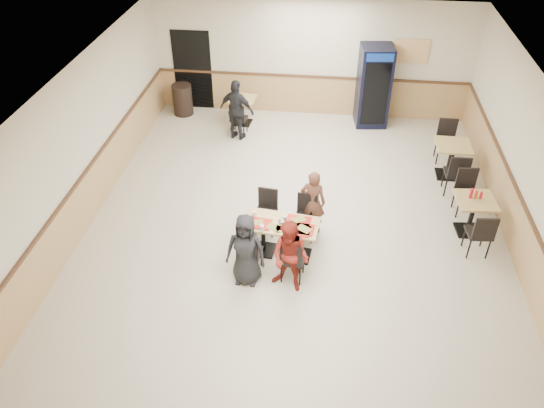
# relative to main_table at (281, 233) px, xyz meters

# --- Properties ---
(ground) EXTENTS (10.00, 10.00, 0.00)m
(ground) POSITION_rel_main_table_xyz_m (0.19, 0.69, -0.47)
(ground) COLOR beige
(ground) RESTS_ON ground
(room_shell) EXTENTS (10.00, 10.00, 10.00)m
(room_shell) POSITION_rel_main_table_xyz_m (1.96, 3.24, 0.11)
(room_shell) COLOR silver
(room_shell) RESTS_ON ground
(main_table) EXTENTS (1.38, 0.81, 0.70)m
(main_table) POSITION_rel_main_table_xyz_m (0.00, 0.00, 0.00)
(main_table) COLOR black
(main_table) RESTS_ON ground
(main_chairs) EXTENTS (1.34, 1.66, 0.89)m
(main_chairs) POSITION_rel_main_table_xyz_m (-0.05, 0.01, -0.02)
(main_chairs) COLOR black
(main_chairs) RESTS_ON ground
(diner_woman_left) EXTENTS (0.69, 0.47, 1.36)m
(diner_woman_left) POSITION_rel_main_table_xyz_m (-0.51, -0.74, 0.21)
(diner_woman_left) COLOR black
(diner_woman_left) RESTS_ON ground
(diner_woman_right) EXTENTS (0.80, 0.72, 1.35)m
(diner_woman_right) POSITION_rel_main_table_xyz_m (0.23, -0.83, 0.21)
(diner_woman_right) COLOR maroon
(diner_woman_right) RESTS_ON ground
(diner_man_opposite) EXTENTS (0.53, 0.39, 1.32)m
(diner_man_opposite) POSITION_rel_main_table_xyz_m (0.51, 0.74, 0.19)
(diner_man_opposite) COLOR brown
(diner_man_opposite) RESTS_ON ground
(lone_diner) EXTENTS (0.95, 0.62, 1.50)m
(lone_diner) POSITION_rel_main_table_xyz_m (-1.49, 4.10, 0.28)
(lone_diner) COLOR black
(lone_diner) RESTS_ON ground
(tabletop_clutter) EXTENTS (1.21, 0.61, 0.12)m
(tabletop_clutter) POSITION_rel_main_table_xyz_m (0.05, -0.08, 0.25)
(tabletop_clutter) COLOR #B6150C
(tabletop_clutter) RESTS_ON main_table
(side_table_near) EXTENTS (0.76, 0.76, 0.75)m
(side_table_near) POSITION_rel_main_table_xyz_m (3.50, 1.04, 0.03)
(side_table_near) COLOR black
(side_table_near) RESTS_ON ground
(side_table_near_chair_south) EXTENTS (0.48, 0.48, 0.95)m
(side_table_near_chair_south) POSITION_rel_main_table_xyz_m (3.50, 0.44, 0.01)
(side_table_near_chair_south) COLOR black
(side_table_near_chair_south) RESTS_ON ground
(side_table_near_chair_north) EXTENTS (0.48, 0.48, 0.95)m
(side_table_near_chair_north) POSITION_rel_main_table_xyz_m (3.50, 1.64, 0.01)
(side_table_near_chair_north) COLOR black
(side_table_near_chair_north) RESTS_ON ground
(side_table_far) EXTENTS (0.73, 0.73, 0.79)m
(side_table_far) POSITION_rel_main_table_xyz_m (3.39, 2.98, 0.06)
(side_table_far) COLOR black
(side_table_far) RESTS_ON ground
(side_table_far_chair_south) EXTENTS (0.46, 0.46, 1.00)m
(side_table_far_chair_south) POSITION_rel_main_table_xyz_m (3.39, 2.35, 0.03)
(side_table_far_chair_south) COLOR black
(side_table_far_chair_south) RESTS_ON ground
(side_table_far_chair_north) EXTENTS (0.46, 0.46, 1.00)m
(side_table_far_chair_north) POSITION_rel_main_table_xyz_m (3.39, 3.61, 0.03)
(side_table_far_chair_north) COLOR black
(side_table_far_chair_north) RESTS_ON ground
(condiment_caddy) EXTENTS (0.23, 0.06, 0.20)m
(condiment_caddy) POSITION_rel_main_table_xyz_m (3.47, 1.09, 0.37)
(condiment_caddy) COLOR red
(condiment_caddy) RESTS_ON side_table_near
(back_table) EXTENTS (0.71, 0.71, 0.69)m
(back_table) POSITION_rel_main_table_xyz_m (-1.49, 4.89, -0.01)
(back_table) COLOR black
(back_table) RESTS_ON ground
(back_table_chair_lone) EXTENTS (0.44, 0.44, 0.88)m
(back_table_chair_lone) POSITION_rel_main_table_xyz_m (-1.49, 4.34, -0.03)
(back_table_chair_lone) COLOR black
(back_table_chair_lone) RESTS_ON ground
(pepsi_cooler) EXTENTS (0.85, 0.85, 2.02)m
(pepsi_cooler) POSITION_rel_main_table_xyz_m (1.76, 5.28, 0.54)
(pepsi_cooler) COLOR black
(pepsi_cooler) RESTS_ON ground
(trash_bin) EXTENTS (0.51, 0.51, 0.81)m
(trash_bin) POSITION_rel_main_table_xyz_m (-3.14, 5.24, -0.06)
(trash_bin) COLOR black
(trash_bin) RESTS_ON ground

